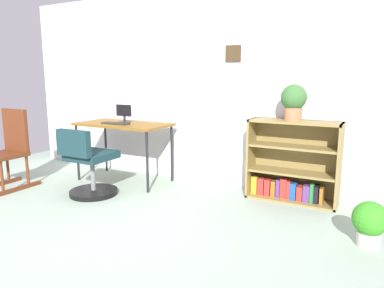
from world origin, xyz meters
TOP-DOWN VIEW (x-y plane):
  - ground_plane at (0.00, 0.00)m, footprint 6.24×6.24m
  - wall_back at (0.00, 2.15)m, footprint 5.20×0.12m
  - desk at (-0.75, 1.67)m, footprint 1.14×0.60m
  - monitor at (-0.78, 1.73)m, footprint 0.22×0.15m
  - keyboard at (-0.77, 1.55)m, footprint 0.36×0.12m
  - office_chair at (-0.71, 1.02)m, footprint 0.52×0.55m
  - rocking_chair at (-1.74, 0.82)m, footprint 0.42×0.64m
  - bookshelf_low at (1.25, 1.96)m, footprint 0.92×0.30m
  - potted_plant_on_shelf at (1.24, 1.90)m, footprint 0.26×0.26m
  - potted_plant_floor at (2.04, 1.16)m, footprint 0.27×0.27m

SIDE VIEW (x-z plane):
  - ground_plane at x=0.00m, z-range 0.00..0.00m
  - potted_plant_floor at x=2.04m, z-range 0.02..0.37m
  - office_chair at x=-0.71m, z-range -0.05..0.70m
  - bookshelf_low at x=1.25m, z-range -0.06..0.79m
  - rocking_chair at x=-1.74m, z-range 0.00..0.92m
  - desk at x=-0.75m, z-range 0.31..1.03m
  - keyboard at x=-0.77m, z-range 0.73..0.74m
  - monitor at x=-0.78m, z-range 0.72..0.94m
  - potted_plant_on_shelf at x=1.24m, z-range 0.87..1.23m
  - wall_back at x=0.00m, z-range 0.00..2.31m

